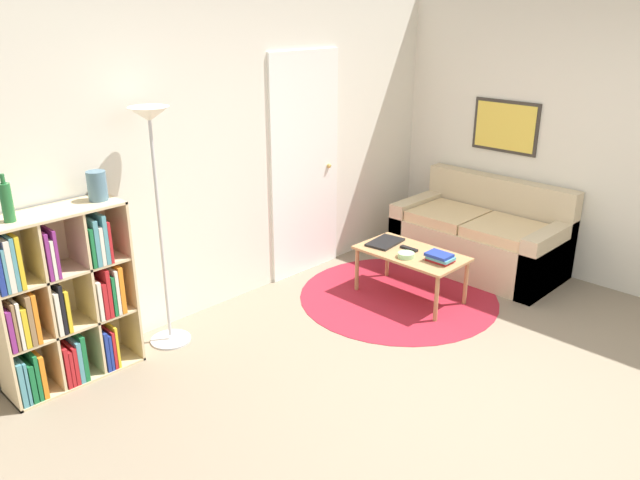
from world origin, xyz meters
name	(u,v)px	position (x,y,z in m)	size (l,w,h in m)	color
ground_plane	(485,406)	(0.00, 0.00, 0.00)	(14.00, 14.00, 0.00)	gray
wall_back	(242,152)	(0.03, 2.47, 1.29)	(7.79, 0.11, 2.60)	silver
wall_right	(516,132)	(2.42, 1.22, 1.30)	(0.08, 5.44, 2.60)	silver
rug	(398,296)	(0.89, 1.40, 0.00)	(1.76, 1.76, 0.01)	maroon
bookshelf	(59,302)	(-1.75, 2.25, 0.59)	(0.90, 0.34, 1.22)	beige
floor_lamp	(153,160)	(-0.97, 2.20, 1.44)	(0.31, 0.31, 1.81)	#B7B7BC
couch	(482,238)	(2.02, 1.25, 0.30)	(0.84, 1.58, 0.86)	#CCB793
coffee_table	(411,257)	(0.96, 1.34, 0.38)	(0.52, 0.94, 0.43)	#AD7F51
laptop	(385,242)	(0.97, 1.64, 0.44)	(0.37, 0.26, 0.02)	black
bowl	(406,255)	(0.83, 1.30, 0.45)	(0.14, 0.14, 0.04)	#9ED193
book_stack_on_table	(440,258)	(0.95, 1.04, 0.47)	(0.17, 0.22, 0.07)	#B21E23
remote	(409,249)	(0.99, 1.39, 0.44)	(0.05, 0.17, 0.02)	black
bottle_middle	(7,202)	(-1.96, 2.23, 1.35)	(0.07, 0.07, 0.30)	#236633
vase_on_shelf	(97,186)	(-1.37, 2.25, 1.32)	(0.13, 0.13, 0.20)	slate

